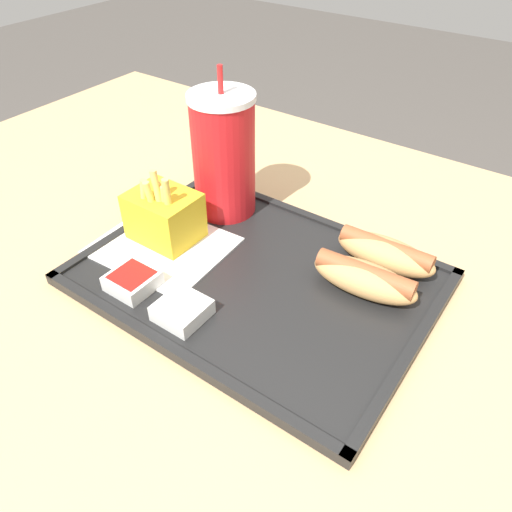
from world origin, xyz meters
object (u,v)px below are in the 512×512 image
object	(u,v)px
sauce_cup_ketchup	(133,280)
sauce_cup_mayo	(182,310)
hot_dog_near	(364,278)
fries_carton	(164,216)
hot_dog_far	(385,253)
soda_cup	(224,155)

from	to	relation	value
sauce_cup_ketchup	sauce_cup_mayo	bearing A→B (deg)	-1.71
hot_dog_near	sauce_cup_ketchup	xyz separation A→B (m)	(-0.22, -0.15, -0.01)
sauce_cup_mayo	sauce_cup_ketchup	bearing A→B (deg)	178.29
hot_dog_near	sauce_cup_mayo	xyz separation A→B (m)	(-0.14, -0.15, -0.01)
hot_dog_near	fries_carton	distance (m)	0.27
fries_carton	sauce_cup_ketchup	size ratio (longest dim) A/B	2.02
fries_carton	sauce_cup_ketchup	world-z (taller)	fries_carton
hot_dog_far	sauce_cup_ketchup	bearing A→B (deg)	-137.06
soda_cup	sauce_cup_mayo	bearing A→B (deg)	-64.43
soda_cup	sauce_cup_mayo	size ratio (longest dim) A/B	3.93
sauce_cup_mayo	sauce_cup_ketchup	distance (m)	0.08
sauce_cup_ketchup	fries_carton	bearing A→B (deg)	110.89
soda_cup	sauce_cup_mayo	world-z (taller)	soda_cup
hot_dog_near	sauce_cup_ketchup	size ratio (longest dim) A/B	2.47
hot_dog_far	fries_carton	size ratio (longest dim) A/B	1.21
soda_cup	hot_dog_far	size ratio (longest dim) A/B	1.62
soda_cup	hot_dog_far	world-z (taller)	soda_cup
hot_dog_far	sauce_cup_ketchup	world-z (taller)	hot_dog_far
sauce_cup_ketchup	hot_dog_far	bearing A→B (deg)	42.94
soda_cup	fries_carton	xyz separation A→B (m)	(-0.02, -0.10, -0.05)
hot_dog_far	sauce_cup_ketchup	xyz separation A→B (m)	(-0.22, -0.21, -0.01)
sauce_cup_mayo	hot_dog_far	bearing A→B (deg)	55.63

